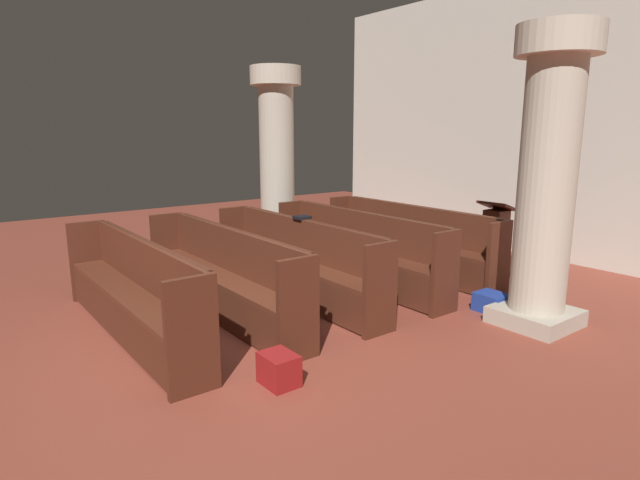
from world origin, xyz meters
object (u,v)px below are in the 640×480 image
Objects in this scene: pillar_aisle_side at (548,176)px; kneeler_box_red at (279,369)px; pew_row_4 at (131,287)px; lectern at (495,244)px; pew_row_1 at (357,247)px; kneeler_box_blue at (492,302)px; hymn_book at (302,217)px; pillar_far_side at (277,158)px; pew_row_2 at (296,258)px; pew_row_0 at (409,238)px; pew_row_3 at (222,271)px.

pillar_aisle_side is 9.59× the size of kneeler_box_red.
pew_row_4 is 9.73× the size of kneeler_box_red.
lectern is (-1.51, 1.41, -1.17)m from pillar_aisle_side.
pew_row_1 reaches higher than kneeler_box_blue.
kneeler_box_red is at bearing -40.09° from hymn_book.
pew_row_1 reaches higher than kneeler_box_red.
kneeler_box_blue is at bearing 4.08° from pillar_far_side.
kneeler_box_red is (-0.54, -2.98, -1.49)m from pillar_aisle_side.
pillar_far_side is at bearing 147.07° from kneeler_box_red.
pew_row_0 is at bearing 90.00° from pew_row_2.
pillar_aisle_side is 4.67m from pillar_far_side.
pillar_aisle_side is (2.35, -0.50, 1.10)m from pew_row_0.
pillar_far_side is at bearing 135.69° from pew_row_3.
pew_row_4 is 4.43m from pillar_aisle_side.
pew_row_4 is 16.65× the size of hymn_book.
pew_row_3 is at bearing -44.31° from pillar_far_side.
pew_row_0 is at bearing 90.00° from pew_row_1.
pew_row_1 is 2.12m from lectern.
pillar_aisle_side is 2.87× the size of lectern.
pillar_aisle_side is 2.37m from lectern.
pew_row_3 is at bearing -132.52° from pillar_aisle_side.
pillar_far_side is 4.40m from kneeler_box_blue.
pew_row_2 is 3.08m from lectern.
kneeler_box_red is (0.97, -4.40, -0.32)m from lectern.
pillar_aisle_side is 2.89m from hymn_book.
kneeler_box_blue is at bearing -177.50° from pillar_aisle_side.
pillar_aisle_side is 8.66× the size of kneeler_box_blue.
pew_row_1 is 3.08m from kneeler_box_red.
pew_row_0 is 1.25m from lectern.
pew_row_1 is 0.97m from hymn_book.
hymn_book reaches higher than pew_row_3.
hymn_book is at bearing -93.50° from pew_row_0.
lectern is at bearing 124.07° from kneeler_box_blue.
lectern reaches higher than pew_row_3.
pew_row_0 and pew_row_2 have the same top height.
pillar_aisle_side is (2.35, 0.52, 1.10)m from pew_row_1.
pew_row_0 is 1.01× the size of pillar_far_side.
pillar_aisle_side is (2.35, 1.55, 1.10)m from pew_row_2.
pew_row_1 is 1.02m from pew_row_2.
lectern is 4.51m from kneeler_box_red.
pillar_aisle_side is at bearing 47.48° from pew_row_3.
pew_row_1 is 2.65m from pillar_aisle_side.
hymn_book is 0.53× the size of kneeler_box_blue.
kneeler_box_red is at bearing -53.58° from pew_row_1.
pew_row_4 is at bearing -161.62° from kneeler_box_red.
kneeler_box_red is at bearing -12.97° from pew_row_3.
kneeler_box_blue is (1.93, 1.34, -0.89)m from hymn_book.
pew_row_2 is (0.00, -2.04, 0.00)m from pew_row_0.
lectern is (3.15, 1.73, -1.17)m from pillar_far_side.
lectern is (0.85, 0.92, -0.07)m from pew_row_0.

